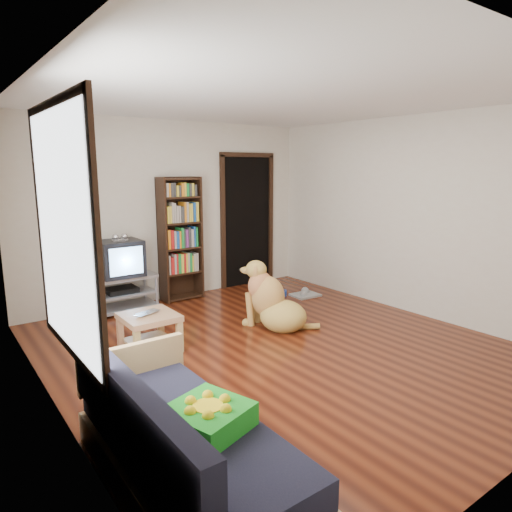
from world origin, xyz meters
TOP-DOWN VIEW (x-y plane):
  - ground at (0.00, 0.00)m, footprint 5.00×5.00m
  - ceiling at (0.00, 0.00)m, footprint 5.00×5.00m
  - wall_back at (0.00, 2.50)m, footprint 4.50×0.00m
  - wall_left at (-2.25, 0.00)m, footprint 0.00×5.00m
  - wall_right at (2.25, 0.00)m, footprint 0.00×5.00m
  - green_cushion at (-1.75, -1.50)m, footprint 0.53×0.53m
  - laptop at (-1.14, 0.74)m, footprint 0.33×0.27m
  - dog_bowl at (1.32, 1.59)m, footprint 0.22×0.22m
  - grey_rag at (1.62, 1.34)m, footprint 0.42×0.34m
  - window at (-2.23, -0.50)m, footprint 0.03×1.46m
  - doorway at (1.35, 2.48)m, footprint 1.03×0.05m
  - tv_stand at (-0.90, 2.25)m, footprint 0.90×0.45m
  - crt_tv at (-0.90, 2.27)m, footprint 0.55×0.52m
  - bookshelf at (0.05, 2.34)m, footprint 0.60×0.30m
  - sofa at (-1.87, -1.38)m, footprint 0.80×1.80m
  - coffee_table at (-1.14, 0.77)m, footprint 0.55×0.55m
  - dog at (0.36, 0.55)m, footprint 0.74×0.94m

SIDE VIEW (x-z plane):
  - ground at x=0.00m, z-range 0.00..0.00m
  - grey_rag at x=1.62m, z-range 0.00..0.03m
  - dog_bowl at x=1.32m, z-range 0.00..0.08m
  - sofa at x=-1.87m, z-range -0.14..0.66m
  - tv_stand at x=-0.90m, z-range 0.02..0.52m
  - coffee_table at x=-1.14m, z-range 0.08..0.48m
  - dog at x=0.36m, z-range -0.11..0.73m
  - laptop at x=-1.14m, z-range 0.40..0.42m
  - green_cushion at x=-1.75m, z-range 0.42..0.56m
  - crt_tv at x=-0.90m, z-range 0.45..1.03m
  - bookshelf at x=0.05m, z-range 0.10..1.90m
  - doorway at x=1.35m, z-range 0.03..2.21m
  - wall_back at x=0.00m, z-range -0.95..3.55m
  - wall_left at x=-2.25m, z-range -1.20..3.80m
  - wall_right at x=2.25m, z-range -1.20..3.80m
  - window at x=-2.23m, z-range 0.65..2.35m
  - ceiling at x=0.00m, z-range 2.60..2.60m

